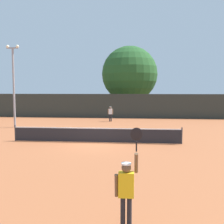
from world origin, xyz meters
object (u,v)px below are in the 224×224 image
at_px(player_receiving, 110,112).
at_px(tennis_ball, 87,135).
at_px(player_serving, 127,185).
at_px(parked_car_near, 137,107).
at_px(parked_car_far, 192,108).
at_px(parked_car_mid, 165,107).
at_px(large_tree, 130,74).
at_px(light_pole, 14,80).

relative_size(player_receiving, tennis_ball, 23.31).
height_order(player_serving, parked_car_near, player_serving).
bearing_deg(parked_car_far, parked_car_mid, 143.24).
bearing_deg(player_receiving, parked_car_near, -104.17).
height_order(tennis_ball, parked_car_far, parked_car_far).
bearing_deg(parked_car_mid, tennis_ball, -107.35).
distance_m(player_serving, player_receiving, 22.04).
height_order(large_tree, parked_car_near, large_tree).
xyz_separation_m(tennis_ball, parked_car_mid, (7.87, 20.39, 0.74)).
xyz_separation_m(player_receiving, parked_car_near, (2.82, 11.16, -0.19)).
bearing_deg(parked_car_far, tennis_ball, -124.86).
distance_m(player_receiving, light_pole, 10.25).
distance_m(tennis_ball, parked_car_far, 21.33).
height_order(player_serving, parked_car_far, player_serving).
relative_size(player_serving, large_tree, 0.27).
distance_m(parked_car_mid, parked_car_far, 4.14).
distance_m(light_pole, parked_car_mid, 23.05).
relative_size(player_receiving, parked_car_far, 0.37).
distance_m(player_serving, parked_car_near, 33.04).
xyz_separation_m(player_receiving, light_pole, (-8.19, -5.22, 3.28)).
bearing_deg(parked_car_mid, parked_car_near, -167.57).
distance_m(light_pole, parked_car_near, 20.04).
distance_m(light_pole, parked_car_far, 23.96).
bearing_deg(tennis_ball, parked_car_far, 57.98).
distance_m(parked_car_near, parked_car_mid, 4.20).
relative_size(parked_car_mid, parked_car_far, 1.01).
bearing_deg(large_tree, parked_car_near, 60.94).
bearing_deg(tennis_ball, player_receiving, 84.05).
relative_size(tennis_ball, parked_car_far, 0.02).
bearing_deg(player_serving, parked_car_near, 89.73).
height_order(player_receiving, large_tree, large_tree).
relative_size(light_pole, parked_car_far, 1.72).
bearing_deg(player_serving, tennis_ball, 105.00).
height_order(player_receiving, parked_car_far, parked_car_far).
bearing_deg(light_pole, tennis_ball, -24.82).
bearing_deg(large_tree, parked_car_mid, 26.35).
height_order(player_serving, light_pole, light_pole).
xyz_separation_m(player_serving, tennis_ball, (-3.56, 13.28, -1.08)).
xyz_separation_m(player_receiving, large_tree, (1.73, 9.20, 4.57)).
relative_size(player_receiving, parked_car_near, 0.37).
relative_size(tennis_ball, large_tree, 0.01).
height_order(player_serving, parked_car_mid, player_serving).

